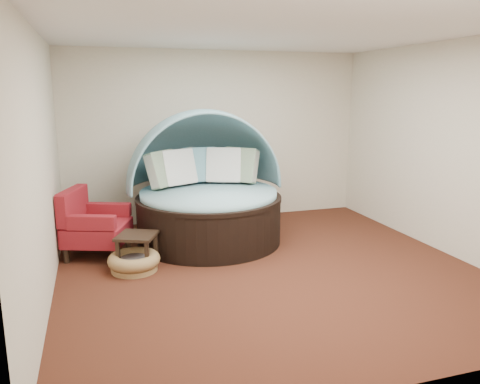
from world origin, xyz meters
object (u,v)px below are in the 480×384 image
object	(u,v)px
pet_basket	(134,262)
side_table	(137,246)
canopy_daybed	(206,180)
red_armchair	(93,225)

from	to	relation	value
pet_basket	side_table	distance (m)	0.19
canopy_daybed	pet_basket	world-z (taller)	canopy_daybed
red_armchair	pet_basket	bearing A→B (deg)	-37.29
red_armchair	side_table	xyz separation A→B (m)	(0.51, -0.64, -0.14)
pet_basket	red_armchair	world-z (taller)	red_armchair
canopy_daybed	side_table	world-z (taller)	canopy_daybed
red_armchair	canopy_daybed	bearing A→B (deg)	28.55
pet_basket	side_table	bearing A→B (deg)	58.57
red_armchair	side_table	size ratio (longest dim) A/B	1.66
canopy_daybed	red_armchair	world-z (taller)	canopy_daybed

